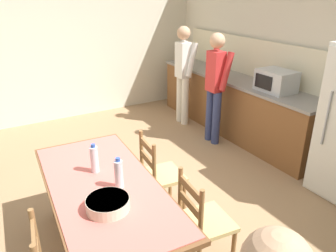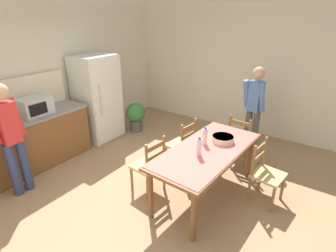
# 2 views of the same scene
# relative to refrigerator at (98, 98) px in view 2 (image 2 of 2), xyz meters

# --- Properties ---
(ground_plane) EXTENTS (8.32, 8.32, 0.00)m
(ground_plane) POSITION_rel_refrigerator_xyz_m (-1.05, -2.19, -0.89)
(ground_plane) COLOR #9E7A56
(wall_back) EXTENTS (6.52, 0.12, 2.90)m
(wall_back) POSITION_rel_refrigerator_xyz_m (-1.05, 0.47, 0.56)
(wall_back) COLOR beige
(wall_back) RESTS_ON ground
(wall_right) EXTENTS (0.12, 5.20, 2.90)m
(wall_right) POSITION_rel_refrigerator_xyz_m (2.21, -2.19, 0.56)
(wall_right) COLOR beige
(wall_right) RESTS_ON ground
(refrigerator) EXTENTS (0.80, 0.73, 1.77)m
(refrigerator) POSITION_rel_refrigerator_xyz_m (0.00, 0.00, 0.00)
(refrigerator) COLOR silver
(refrigerator) RESTS_ON ground
(microwave) EXTENTS (0.50, 0.39, 0.30)m
(microwave) POSITION_rel_refrigerator_xyz_m (-1.33, 0.02, 0.20)
(microwave) COLOR #B2B7BC
(microwave) RESTS_ON kitchen_counter
(dining_table) EXTENTS (1.93, 0.96, 0.78)m
(dining_table) POSITION_rel_refrigerator_xyz_m (-0.51, -2.83, -0.19)
(dining_table) COLOR brown
(dining_table) RESTS_ON ground
(bottle_near_centre) EXTENTS (0.07, 0.07, 0.27)m
(bottle_near_centre) POSITION_rel_refrigerator_xyz_m (-0.75, -2.82, 0.02)
(bottle_near_centre) COLOR silver
(bottle_near_centre) RESTS_ON dining_table
(bottle_off_centre) EXTENTS (0.07, 0.07, 0.27)m
(bottle_off_centre) POSITION_rel_refrigerator_xyz_m (-0.41, -2.73, 0.02)
(bottle_off_centre) COLOR silver
(bottle_off_centre) RESTS_ON dining_table
(serving_bowl) EXTENTS (0.32, 0.32, 0.09)m
(serving_bowl) POSITION_rel_refrigerator_xyz_m (-0.19, -2.91, -0.05)
(serving_bowl) COLOR beige
(serving_bowl) RESTS_ON dining_table
(chair_side_far_left) EXTENTS (0.46, 0.44, 0.91)m
(chair_side_far_left) POSITION_rel_refrigerator_xyz_m (-0.90, -2.09, -0.44)
(chair_side_far_left) COLOR olive
(chair_side_far_left) RESTS_ON ground
(chair_head_end) EXTENTS (0.44, 0.46, 0.91)m
(chair_head_end) POSITION_rel_refrigerator_xyz_m (0.72, -2.89, -0.44)
(chair_head_end) COLOR olive
(chair_head_end) RESTS_ON ground
(chair_side_far_right) EXTENTS (0.46, 0.44, 0.91)m
(chair_side_far_right) POSITION_rel_refrigerator_xyz_m (-0.05, -2.13, -0.44)
(chair_side_far_right) COLOR olive
(chair_side_far_right) RESTS_ON ground
(chair_side_near_right) EXTENTS (0.47, 0.45, 0.91)m
(chair_side_near_right) POSITION_rel_refrigerator_xyz_m (-0.13, -3.57, -0.44)
(chair_side_near_right) COLOR olive
(chair_side_near_right) RESTS_ON ground
(person_at_counter) EXTENTS (0.43, 0.29, 1.70)m
(person_at_counter) POSITION_rel_refrigerator_xyz_m (-2.02, -0.50, 0.07)
(person_at_counter) COLOR navy
(person_at_counter) RESTS_ON ground
(person_by_table) EXTENTS (0.34, 0.46, 1.66)m
(person_by_table) POSITION_rel_refrigerator_xyz_m (1.27, -2.89, 0.05)
(person_by_table) COLOR #4C4C4C
(person_by_table) RESTS_ON ground
(potted_plant) EXTENTS (0.44, 0.44, 0.67)m
(potted_plant) POSITION_rel_refrigerator_xyz_m (0.68, -0.43, -0.50)
(potted_plant) COLOR #4C4C51
(potted_plant) RESTS_ON ground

